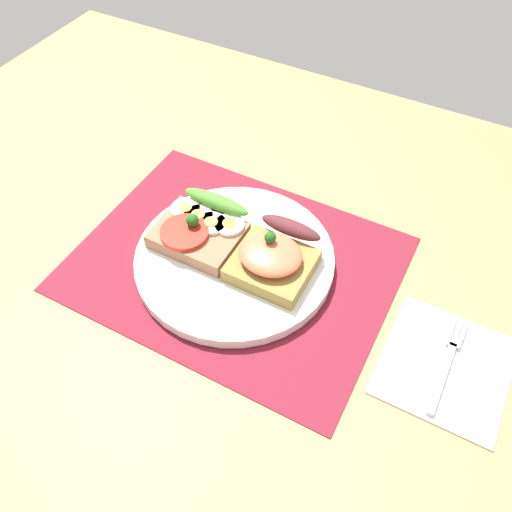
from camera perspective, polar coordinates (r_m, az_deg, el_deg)
The scene contains 7 objects.
ground_plane at distance 68.58cm, azimuth -2.21°, elevation -1.71°, with size 120.00×90.00×3.20cm, color #AD834F.
placemat at distance 67.22cm, azimuth -2.26°, elevation -0.78°, with size 38.68×30.05×0.30cm, color maroon.
plate at distance 66.54cm, azimuth -2.28°, elevation -0.31°, with size 24.65×24.65×1.46cm, color white.
sandwich_egg_tomato at distance 67.25cm, azimuth -5.90°, elevation 2.99°, with size 10.53×9.96×4.14cm.
sandwich_salmon at distance 63.49cm, azimuth 2.01°, elevation 0.10°, with size 9.26×9.94×5.30cm.
napkin at distance 62.44cm, azimuth 19.49°, elevation -10.91°, with size 13.15×13.90×0.60cm, color white.
fork at distance 62.30cm, azimuth 19.70°, elevation -10.38°, with size 1.62×12.80×0.32cm.
Camera 1 is at (22.34, -36.29, 52.13)cm, focal length 37.66 mm.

